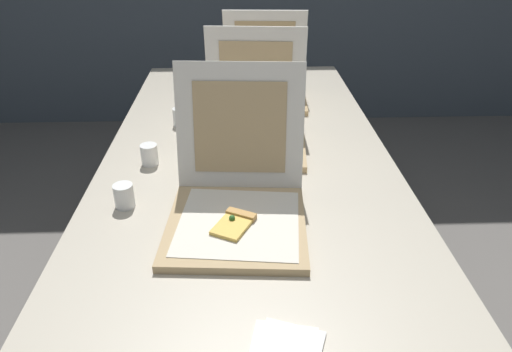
% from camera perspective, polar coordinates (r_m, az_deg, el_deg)
% --- Properties ---
extents(table, '(0.98, 2.26, 0.72)m').
position_cam_1_polar(table, '(1.56, -0.96, -0.20)').
color(table, '#BCB29E').
rests_on(table, ground).
extents(pizza_box_front, '(0.39, 0.45, 0.38)m').
position_cam_1_polar(pizza_box_front, '(1.26, -2.31, -3.20)').
color(pizza_box_front, tan).
rests_on(pizza_box_front, table).
extents(pizza_box_middle, '(0.39, 0.40, 0.39)m').
position_cam_1_polar(pizza_box_middle, '(1.68, -0.26, 5.82)').
color(pizza_box_middle, tan).
rests_on(pizza_box_middle, table).
extents(pizza_box_back, '(0.39, 0.39, 0.37)m').
position_cam_1_polar(pizza_box_back, '(2.12, 1.01, 10.85)').
color(pizza_box_back, tan).
rests_on(pizza_box_back, table).
extents(cup_white_far, '(0.06, 0.06, 0.07)m').
position_cam_1_polar(cup_white_far, '(1.86, -9.22, 7.12)').
color(cup_white_far, white).
rests_on(cup_white_far, table).
extents(cup_white_near_center, '(0.06, 0.06, 0.07)m').
position_cam_1_polar(cup_white_near_center, '(1.37, -15.79, -2.34)').
color(cup_white_near_center, white).
rests_on(cup_white_near_center, table).
extents(cup_white_mid, '(0.06, 0.06, 0.07)m').
position_cam_1_polar(cup_white_mid, '(1.58, -12.86, 2.56)').
color(cup_white_mid, white).
rests_on(cup_white_mid, table).
extents(napkin_pile, '(0.16, 0.16, 0.01)m').
position_cam_1_polar(napkin_pile, '(0.96, 3.67, -20.30)').
color(napkin_pile, white).
rests_on(napkin_pile, table).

